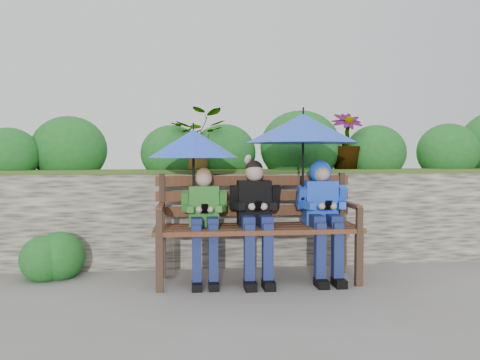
{
  "coord_description": "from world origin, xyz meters",
  "views": [
    {
      "loc": [
        -0.48,
        -4.29,
        1.18
      ],
      "look_at": [
        0.0,
        0.1,
        0.95
      ],
      "focal_mm": 35.0,
      "sensor_mm": 36.0,
      "label": 1
    }
  ],
  "objects": [
    {
      "name": "umbrella_left",
      "position": [
        -0.44,
        0.06,
        1.29
      ],
      "size": [
        0.83,
        0.83,
        0.74
      ],
      "color": "blue",
      "rests_on": "ground"
    },
    {
      "name": "ground",
      "position": [
        0.0,
        0.0,
        0.0
      ],
      "size": [
        60.0,
        60.0,
        0.0
      ],
      "primitive_type": "plane",
      "color": "gray",
      "rests_on": "ground"
    },
    {
      "name": "boy_right",
      "position": [
        0.78,
        0.0,
        0.69
      ],
      "size": [
        0.46,
        0.56,
        1.13
      ],
      "color": "#1038C4",
      "rests_on": "ground"
    },
    {
      "name": "garden_backdrop",
      "position": [
        -0.03,
        1.6,
        0.63
      ],
      "size": [
        8.0,
        2.88,
        1.86
      ],
      "color": "#423E38",
      "rests_on": "ground"
    },
    {
      "name": "umbrella_right",
      "position": [
        0.59,
        0.02,
        1.44
      ],
      "size": [
        1.09,
        1.09,
        0.87
      ],
      "color": "blue",
      "rests_on": "ground"
    },
    {
      "name": "boy_left",
      "position": [
        -0.34,
        -0.0,
        0.62
      ],
      "size": [
        0.42,
        0.48,
        1.07
      ],
      "color": "#1B7620",
      "rests_on": "ground"
    },
    {
      "name": "boy_middle",
      "position": [
        0.13,
        -0.01,
        0.65
      ],
      "size": [
        0.47,
        0.54,
        1.14
      ],
      "color": "black",
      "rests_on": "ground"
    },
    {
      "name": "park_bench",
      "position": [
        0.15,
        0.08,
        0.57
      ],
      "size": [
        1.91,
        0.56,
        1.01
      ],
      "color": "#38281C",
      "rests_on": "ground"
    }
  ]
}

